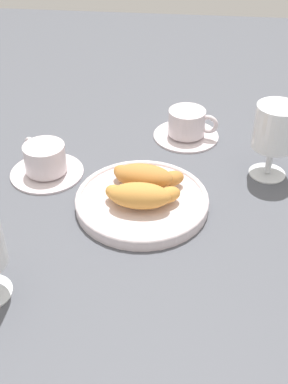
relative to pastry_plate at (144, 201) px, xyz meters
name	(u,v)px	position (x,y,z in m)	size (l,w,h in m)	color
ground_plane	(141,209)	(0.00, -0.01, -0.01)	(2.20, 2.20, 0.00)	#4C4F56
pastry_plate	(144,201)	(0.00, 0.00, 0.00)	(0.23, 0.23, 0.02)	silver
croissant_large	(142,196)	(0.00, -0.02, 0.03)	(0.14, 0.06, 0.04)	#CC893D
croissant_small	(147,176)	(0.00, 0.03, 0.03)	(0.14, 0.07, 0.04)	#BC7A38
coffee_cup_near	(187,126)	(0.06, 0.24, 0.01)	(0.14, 0.14, 0.06)	silver
coffee_cup_far	(45,162)	(-0.19, 0.08, 0.01)	(0.14, 0.14, 0.06)	silver
juice_glass_right	(275,129)	(0.22, 0.12, 0.08)	(0.08, 0.08, 0.14)	white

